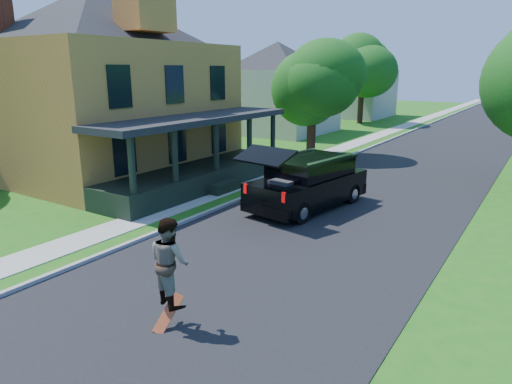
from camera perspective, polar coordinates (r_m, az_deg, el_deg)
The scene contains 13 objects.
ground at distance 11.84m, azimuth -0.54°, elevation -10.02°, with size 140.00×140.00×0.00m, color #1A6313.
street at distance 29.95m, azimuth 21.30°, elevation 4.36°, with size 8.00×120.00×0.02m, color black.
curb at distance 31.01m, azimuth 13.98°, elevation 5.28°, with size 0.15×120.00×0.12m, color gray.
sidewalk at distance 31.54m, azimuth 11.32°, elevation 5.59°, with size 1.30×120.00×0.03m, color #9B9B93.
front_walk at distance 22.06m, azimuth -12.49°, elevation 1.53°, with size 6.50×1.20×0.03m, color #9B9B93.
main_house at distance 23.97m, azimuth -18.91°, elevation 14.03°, with size 15.56×15.56×10.10m.
neighbor_house_mid at distance 38.25m, azimuth 2.69°, elevation 13.78°, with size 12.78×12.78×8.30m.
neighbor_house_far at distance 52.65m, azimuth 11.86°, elevation 13.82°, with size 12.78×12.78×8.30m.
black_suv at distance 16.98m, azimuth 6.49°, elevation 1.17°, with size 2.84×5.70×2.54m.
skateboarder at distance 9.16m, azimuth -10.74°, elevation -8.52°, with size 1.03×0.91×1.78m.
skateboard at distance 9.59m, azimuth -10.90°, elevation -14.83°, with size 0.28×0.70×0.70m.
tree_left_mid at distance 27.22m, azimuth 7.10°, elevation 14.36°, with size 5.17×4.98×7.41m.
tree_left_far at distance 45.65m, azimuth 13.24°, elevation 15.52°, with size 6.61×6.76×8.58m.
Camera 1 is at (5.97, -8.91, 5.01)m, focal length 32.00 mm.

